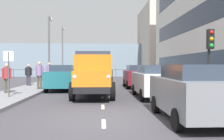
% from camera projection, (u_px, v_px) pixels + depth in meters
% --- Properties ---
extents(ground_plane, '(80.00, 80.00, 0.00)m').
position_uv_depth(ground_plane, '(102.00, 90.00, 17.16)').
color(ground_plane, '#423F44').
extents(sidewalk_left, '(2.45, 35.23, 0.15)m').
position_uv_depth(sidewalk_left, '(171.00, 88.00, 17.37)').
color(sidewalk_left, gray).
rests_on(sidewalk_left, ground_plane).
extents(sidewalk_right, '(2.45, 35.23, 0.15)m').
position_uv_depth(sidewalk_right, '(31.00, 89.00, 16.94)').
color(sidewalk_right, gray).
rests_on(sidewalk_right, ground_plane).
extents(road_centreline_markings, '(0.12, 30.24, 0.01)m').
position_uv_depth(road_centreline_markings, '(102.00, 90.00, 16.69)').
color(road_centreline_markings, silver).
rests_on(road_centreline_markings, ground_plane).
extents(building_far_block, '(8.29, 10.41, 10.10)m').
position_uv_depth(building_far_block, '(170.00, 43.00, 36.57)').
color(building_far_block, beige).
rests_on(building_far_block, ground_plane).
extents(sea_horizon, '(80.00, 0.80, 5.00)m').
position_uv_depth(sea_horizon, '(101.00, 60.00, 37.70)').
color(sea_horizon, gray).
rests_on(sea_horizon, ground_plane).
extents(seawall_railing, '(28.08, 0.08, 1.20)m').
position_uv_depth(seawall_railing, '(101.00, 71.00, 34.13)').
color(seawall_railing, '#4C5156').
rests_on(seawall_railing, ground_plane).
extents(truck_vintage_orange, '(2.17, 5.64, 2.43)m').
position_uv_depth(truck_vintage_orange, '(93.00, 75.00, 13.11)').
color(truck_vintage_orange, black).
rests_on(truck_vintage_orange, ground_plane).
extents(car_grey_kerbside_near, '(1.81, 4.08, 1.72)m').
position_uv_depth(car_grey_kerbside_near, '(191.00, 92.00, 7.57)').
color(car_grey_kerbside_near, slate).
rests_on(car_grey_kerbside_near, ground_plane).
extents(car_white_kerbside_1, '(1.85, 4.42, 1.72)m').
position_uv_depth(car_white_kerbside_1, '(154.00, 81.00, 12.95)').
color(car_white_kerbside_1, white).
rests_on(car_white_kerbside_1, ground_plane).
extents(car_maroon_kerbside_2, '(1.91, 3.82, 1.72)m').
position_uv_depth(car_maroon_kerbside_2, '(137.00, 76.00, 18.74)').
color(car_maroon_kerbside_2, maroon).
rests_on(car_maroon_kerbside_2, ground_plane).
extents(car_teal_oppositeside_0, '(1.84, 3.95, 1.72)m').
position_uv_depth(car_teal_oppositeside_0, '(62.00, 77.00, 16.68)').
color(car_teal_oppositeside_0, '#1E6670').
rests_on(car_teal_oppositeside_0, ground_plane).
extents(car_red_oppositeside_1, '(1.89, 4.39, 1.72)m').
position_uv_depth(car_red_oppositeside_1, '(73.00, 74.00, 22.72)').
color(car_red_oppositeside_1, '#B21E1E').
rests_on(car_red_oppositeside_1, ground_plane).
extents(car_black_oppositeside_2, '(1.88, 4.53, 1.72)m').
position_uv_depth(car_black_oppositeside_2, '(79.00, 72.00, 29.05)').
color(car_black_oppositeside_2, black).
rests_on(car_black_oppositeside_2, ground_plane).
extents(pedestrian_by_lamp, '(0.53, 0.34, 1.66)m').
position_uv_depth(pedestrian_by_lamp, '(7.00, 76.00, 13.83)').
color(pedestrian_by_lamp, '#4C473D').
rests_on(pedestrian_by_lamp, sidewalk_right).
extents(pedestrian_near_railing, '(0.53, 0.34, 1.80)m').
position_uv_depth(pedestrian_near_railing, '(39.00, 73.00, 16.10)').
color(pedestrian_near_railing, '#4C473D').
rests_on(pedestrian_near_railing, sidewalk_right).
extents(pedestrian_in_dark_coat, '(0.53, 0.34, 1.64)m').
position_uv_depth(pedestrian_in_dark_coat, '(28.00, 73.00, 18.88)').
color(pedestrian_in_dark_coat, '#383342').
rests_on(pedestrian_in_dark_coat, sidewalk_right).
extents(pedestrian_with_bag, '(0.53, 0.34, 1.80)m').
position_uv_depth(pedestrian_with_bag, '(49.00, 71.00, 21.08)').
color(pedestrian_with_bag, black).
rests_on(pedestrian_with_bag, sidewalk_right).
extents(traffic_light_near, '(0.28, 0.41, 3.20)m').
position_uv_depth(traffic_light_near, '(210.00, 49.00, 11.35)').
color(traffic_light_near, black).
rests_on(traffic_light_near, sidewalk_left).
extents(lamp_post_promenade, '(0.32, 1.14, 5.97)m').
position_uv_depth(lamp_post_promenade, '(49.00, 43.00, 22.19)').
color(lamp_post_promenade, '#59595B').
rests_on(lamp_post_promenade, sidewalk_right).
extents(lamp_post_far, '(0.32, 1.14, 6.54)m').
position_uv_depth(lamp_post_far, '(63.00, 47.00, 32.00)').
color(lamp_post_far, '#59595B').
rests_on(lamp_post_far, sidewalk_right).
extents(street_sign, '(0.50, 0.07, 2.25)m').
position_uv_depth(street_sign, '(9.00, 66.00, 12.10)').
color(street_sign, '#4C4C4C').
rests_on(street_sign, sidewalk_right).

